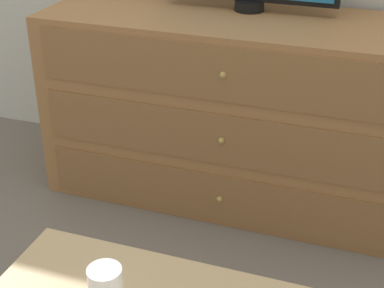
{
  "coord_description": "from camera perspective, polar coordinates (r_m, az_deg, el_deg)",
  "views": [
    {
      "loc": [
        0.63,
        -2.47,
        1.42
      ],
      "look_at": [
        0.22,
        -1.29,
        0.75
      ],
      "focal_mm": 55.0,
      "sensor_mm": 36.0,
      "label": 1
    }
  ],
  "objects": [
    {
      "name": "ground_plane",
      "position": [
        2.92,
        4.28,
        -1.19
      ],
      "size": [
        12.0,
        12.0,
        0.0
      ],
      "primitive_type": "plane",
      "color": "#70665B"
    },
    {
      "name": "dresser",
      "position": [
        2.45,
        4.73,
        3.21
      ],
      "size": [
        1.6,
        0.57,
        0.79
      ],
      "color": "#9E6B3D",
      "rests_on": "ground_plane"
    }
  ]
}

